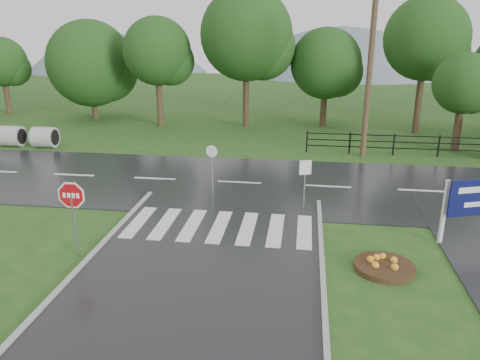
# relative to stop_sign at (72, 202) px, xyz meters

# --- Properties ---
(ground) EXTENTS (120.00, 120.00, 0.00)m
(ground) POSITION_rel_stop_sign_xyz_m (4.01, -2.32, -1.81)
(ground) COLOR #264E1A
(ground) RESTS_ON ground
(main_road) EXTENTS (90.00, 8.00, 0.04)m
(main_road) POSITION_rel_stop_sign_xyz_m (4.01, 7.68, -1.81)
(main_road) COLOR black
(main_road) RESTS_ON ground
(crosswalk) EXTENTS (6.50, 2.80, 0.02)m
(crosswalk) POSITION_rel_stop_sign_xyz_m (4.01, 2.68, -1.75)
(crosswalk) COLOR silver
(crosswalk) RESTS_ON ground
(fence_west) EXTENTS (9.58, 0.08, 1.20)m
(fence_west) POSITION_rel_stop_sign_xyz_m (11.76, 13.68, -1.09)
(fence_west) COLOR black
(fence_west) RESTS_ON ground
(hills) EXTENTS (102.00, 48.00, 48.00)m
(hills) POSITION_rel_stop_sign_xyz_m (7.50, 62.68, -17.35)
(hills) COLOR slate
(hills) RESTS_ON ground
(treeline) EXTENTS (83.20, 5.20, 10.00)m
(treeline) POSITION_rel_stop_sign_xyz_m (5.01, 21.68, -1.81)
(treeline) COLOR #173E13
(treeline) RESTS_ON ground
(stop_sign) EXTENTS (1.15, 0.06, 2.59)m
(stop_sign) POSITION_rel_stop_sign_xyz_m (0.00, 0.00, 0.00)
(stop_sign) COLOR #939399
(stop_sign) RESTS_ON ground
(flower_bed) EXTENTS (1.76, 1.76, 0.35)m
(flower_bed) POSITION_rel_stop_sign_xyz_m (9.36, 0.42, -1.68)
(flower_bed) COLOR #332111
(flower_bed) RESTS_ON ground
(reg_sign_small) EXTENTS (0.44, 0.15, 2.06)m
(reg_sign_small) POSITION_rel_stop_sign_xyz_m (6.95, 4.68, -0.34)
(reg_sign_small) COLOR #939399
(reg_sign_small) RESTS_ON ground
(reg_sign_round) EXTENTS (0.50, 0.14, 2.18)m
(reg_sign_round) POSITION_rel_stop_sign_xyz_m (3.10, 5.97, -0.43)
(reg_sign_round) COLOR #939399
(reg_sign_round) RESTS_ON ground
(utility_pole_east) EXTENTS (1.60, 0.30, 9.02)m
(utility_pole_east) POSITION_rel_stop_sign_xyz_m (10.06, 13.18, 2.77)
(utility_pole_east) COLOR #473523
(utility_pole_east) RESTS_ON ground
(entrance_tree_left) EXTENTS (3.36, 3.36, 5.51)m
(entrance_tree_left) POSITION_rel_stop_sign_xyz_m (15.44, 15.18, 1.98)
(entrance_tree_left) COLOR #3D2B1C
(entrance_tree_left) RESTS_ON ground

